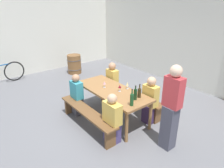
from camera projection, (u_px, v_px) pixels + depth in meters
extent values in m
plane|color=slate|center=(112.00, 117.00, 5.04)|extent=(24.00, 24.00, 0.00)
cube|color=silver|center=(194.00, 38.00, 6.32)|extent=(14.00, 0.20, 3.20)
cube|color=silver|center=(38.00, 31.00, 7.74)|extent=(0.20, 6.98, 3.20)
cube|color=olive|center=(112.00, 91.00, 4.76)|extent=(1.99, 0.83, 0.05)
cylinder|color=olive|center=(80.00, 96.00, 5.37)|extent=(0.07, 0.07, 0.70)
cylinder|color=olive|center=(127.00, 127.00, 4.05)|extent=(0.07, 0.07, 0.70)
cylinder|color=olive|center=(102.00, 89.00, 5.77)|extent=(0.07, 0.07, 0.70)
cylinder|color=olive|center=(150.00, 116.00, 4.45)|extent=(0.07, 0.07, 0.70)
cube|color=brown|center=(87.00, 111.00, 4.47)|extent=(1.89, 0.30, 0.04)
cube|color=brown|center=(70.00, 106.00, 5.16)|extent=(0.06, 0.24, 0.41)
cube|color=brown|center=(110.00, 139.00, 3.95)|extent=(0.06, 0.24, 0.41)
cube|color=brown|center=(133.00, 94.00, 5.29)|extent=(1.89, 0.30, 0.04)
cube|color=brown|center=(113.00, 91.00, 5.98)|extent=(0.06, 0.24, 0.41)
cube|color=brown|center=(158.00, 115.00, 4.77)|extent=(0.06, 0.24, 0.41)
cylinder|color=#143319|center=(135.00, 94.00, 4.25)|extent=(0.07, 0.07, 0.24)
cylinder|color=#143319|center=(136.00, 88.00, 4.19)|extent=(0.03, 0.03, 0.07)
cylinder|color=black|center=(136.00, 86.00, 4.17)|extent=(0.03, 0.03, 0.01)
cylinder|color=#194723|center=(132.00, 100.00, 4.01)|extent=(0.08, 0.08, 0.25)
cylinder|color=#194723|center=(132.00, 92.00, 3.94)|extent=(0.03, 0.03, 0.10)
cylinder|color=black|center=(132.00, 89.00, 3.92)|extent=(0.03, 0.03, 0.01)
cylinder|color=#332814|center=(139.00, 93.00, 4.35)|extent=(0.08, 0.08, 0.20)
cylinder|color=#332814|center=(140.00, 87.00, 4.30)|extent=(0.03, 0.03, 0.09)
cylinder|color=black|center=(140.00, 85.00, 4.28)|extent=(0.03, 0.03, 0.01)
cylinder|color=silver|center=(104.00, 87.00, 4.89)|extent=(0.06, 0.06, 0.01)
cylinder|color=silver|center=(104.00, 86.00, 4.88)|extent=(0.01, 0.01, 0.08)
cone|color=#D18C93|center=(104.00, 83.00, 4.85)|extent=(0.08, 0.08, 0.07)
cylinder|color=silver|center=(120.00, 91.00, 4.68)|extent=(0.06, 0.06, 0.01)
cylinder|color=silver|center=(120.00, 89.00, 4.66)|extent=(0.01, 0.01, 0.08)
cone|color=maroon|center=(120.00, 86.00, 4.63)|extent=(0.07, 0.07, 0.07)
cylinder|color=silver|center=(127.00, 89.00, 4.82)|extent=(0.06, 0.06, 0.01)
cylinder|color=silver|center=(127.00, 87.00, 4.80)|extent=(0.01, 0.01, 0.07)
cone|color=beige|center=(127.00, 84.00, 4.77)|extent=(0.07, 0.07, 0.10)
cube|color=#49454B|center=(78.00, 106.00, 5.14)|extent=(0.25, 0.24, 0.45)
cube|color=teal|center=(77.00, 90.00, 4.97)|extent=(0.34, 0.20, 0.43)
sphere|color=#A87A5B|center=(76.00, 78.00, 4.85)|extent=(0.19, 0.19, 0.19)
cube|color=#483D70|center=(112.00, 132.00, 4.12)|extent=(0.30, 0.24, 0.45)
cube|color=gold|center=(112.00, 113.00, 3.95)|extent=(0.40, 0.20, 0.43)
sphere|color=tan|center=(112.00, 99.00, 3.83)|extent=(0.19, 0.19, 0.19)
cube|color=#403335|center=(112.00, 94.00, 5.79)|extent=(0.25, 0.24, 0.45)
cube|color=gold|center=(112.00, 78.00, 5.60)|extent=(0.33, 0.20, 0.50)
sphere|color=#A87A5B|center=(112.00, 66.00, 5.47)|extent=(0.20, 0.20, 0.20)
cube|color=#3B284C|center=(149.00, 113.00, 4.78)|extent=(0.26, 0.24, 0.45)
cube|color=gold|center=(150.00, 96.00, 4.59)|extent=(0.35, 0.20, 0.49)
sphere|color=tan|center=(152.00, 81.00, 4.46)|extent=(0.21, 0.21, 0.21)
cube|color=#444453|center=(169.00, 127.00, 3.87)|extent=(0.25, 0.24, 0.91)
cube|color=#C6383D|center=(173.00, 92.00, 3.59)|extent=(0.33, 0.20, 0.58)
sphere|color=beige|center=(176.00, 71.00, 3.43)|extent=(0.22, 0.22, 0.22)
cylinder|color=brown|center=(74.00, 64.00, 7.95)|extent=(0.52, 0.52, 0.74)
torus|color=#4C4C51|center=(74.00, 60.00, 7.88)|extent=(0.56, 0.56, 0.02)
torus|color=#4C4C51|center=(75.00, 69.00, 8.02)|extent=(0.56, 0.56, 0.02)
torus|color=black|center=(14.00, 71.00, 7.21)|extent=(0.11, 0.71, 0.70)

